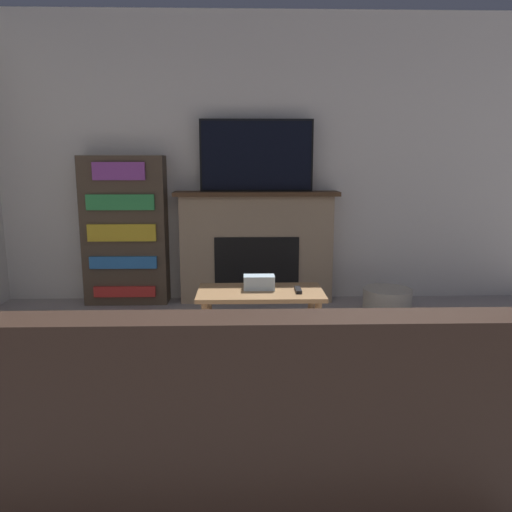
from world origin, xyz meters
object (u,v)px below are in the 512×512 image
Objects in this scene: couch at (229,442)px; bookshelf at (125,231)px; coffee_table at (261,300)px; storage_basket at (387,301)px; tv at (257,156)px; fireplace at (256,247)px.

bookshelf is (-1.06, 2.97, 0.41)m from couch.
coffee_table is 2.06× the size of storage_basket.
tv is at bearing 0.15° from bookshelf.
bookshelf is (-1.24, -0.00, -0.70)m from tv.
bookshelf is 3.24× the size of storage_basket.
couch is 5.45× the size of storage_basket.
coffee_table is 1.82m from bookshelf.
couch is 1.68× the size of bookshelf.
bookshelf reaches higher than storage_basket.
tv is at bearing 89.77° from coffee_table.
tv is at bearing -90.00° from fireplace.
coffee_table is (0.18, 1.68, 0.08)m from couch.
tv is 1.18× the size of coffee_table.
tv is at bearing 160.12° from storage_basket.
tv reaches higher than fireplace.
couch reaches higher than storage_basket.
couch is at bearing -117.90° from storage_basket.
fireplace is 1.47× the size of tv.
bookshelf is at bearing -179.85° from tv.
storage_basket is at bearing 36.77° from coffee_table.
bookshelf is at bearing -178.94° from fireplace.
couch is 2.89m from storage_basket.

